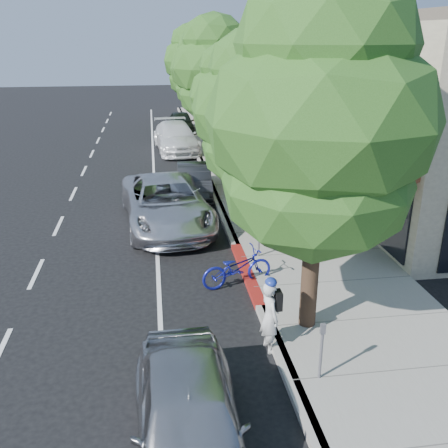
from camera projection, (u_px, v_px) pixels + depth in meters
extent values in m
plane|color=black|center=(254.00, 292.00, 13.81)|extent=(120.00, 120.00, 0.00)
cube|color=gray|center=(270.00, 197.00, 21.48)|extent=(4.60, 56.00, 0.15)
cube|color=#9E998E|center=(217.00, 200.00, 21.18)|extent=(0.30, 56.00, 0.15)
cube|color=maroon|center=(247.00, 273.00, 14.71)|extent=(0.32, 4.00, 0.15)
cube|color=beige|center=(351.00, 89.00, 30.47)|extent=(10.00, 36.00, 7.00)
cylinder|color=black|center=(310.00, 276.00, 11.57)|extent=(0.40, 0.40, 2.85)
ellipsoid|color=#245018|center=(316.00, 183.00, 10.77)|extent=(4.18, 4.18, 3.34)
ellipsoid|color=#245018|center=(321.00, 119.00, 10.28)|extent=(4.92, 4.92, 3.93)
ellipsoid|color=#245018|center=(326.00, 43.00, 9.75)|extent=(3.69, 3.69, 2.95)
cylinder|color=black|center=(257.00, 202.00, 17.18)|extent=(0.40, 0.40, 2.49)
ellipsoid|color=#245018|center=(259.00, 146.00, 16.48)|extent=(3.84, 3.84, 3.08)
ellipsoid|color=#245018|center=(260.00, 109.00, 16.05)|extent=(4.52, 4.52, 3.62)
ellipsoid|color=#245018|center=(261.00, 68.00, 15.59)|extent=(3.39, 3.39, 2.71)
cylinder|color=black|center=(231.00, 163.00, 22.75)|extent=(0.40, 0.40, 2.35)
ellipsoid|color=#245018|center=(231.00, 122.00, 22.09)|extent=(3.19, 3.19, 2.55)
ellipsoid|color=#245018|center=(231.00, 95.00, 21.68)|extent=(3.75, 3.75, 3.00)
ellipsoid|color=#245018|center=(231.00, 66.00, 21.25)|extent=(2.81, 2.81, 2.25)
cylinder|color=black|center=(214.00, 133.00, 28.22)|extent=(0.40, 0.40, 2.80)
ellipsoid|color=#245018|center=(214.00, 93.00, 27.43)|extent=(3.95, 3.95, 3.16)
ellipsoid|color=#245018|center=(214.00, 68.00, 26.95)|extent=(4.65, 4.65, 3.72)
ellipsoid|color=#245018|center=(214.00, 39.00, 26.43)|extent=(3.49, 3.49, 2.79)
cylinder|color=black|center=(203.00, 119.00, 33.81)|extent=(0.40, 0.40, 2.58)
ellipsoid|color=#245018|center=(203.00, 88.00, 33.08)|extent=(3.74, 3.74, 2.99)
ellipsoid|color=#245018|center=(203.00, 68.00, 32.63)|extent=(4.40, 4.40, 3.52)
ellipsoid|color=#245018|center=(202.00, 47.00, 32.16)|extent=(3.30, 3.30, 2.64)
cylinder|color=black|center=(196.00, 106.00, 39.34)|extent=(0.40, 0.40, 2.68)
ellipsoid|color=#245018|center=(195.00, 78.00, 38.58)|extent=(4.14, 4.14, 3.31)
ellipsoid|color=#245018|center=(195.00, 61.00, 38.12)|extent=(4.87, 4.87, 3.90)
ellipsoid|color=#245018|center=(194.00, 41.00, 37.62)|extent=(3.65, 3.65, 2.92)
imported|color=silver|center=(270.00, 317.00, 11.01)|extent=(0.51, 0.67, 1.67)
imported|color=#161C9C|center=(237.00, 268.00, 13.97)|extent=(2.20, 1.22, 1.09)
imported|color=silver|center=(166.00, 203.00, 18.29)|extent=(3.57, 6.59, 1.76)
imported|color=black|center=(194.00, 181.00, 21.77)|extent=(1.63, 4.18, 1.35)
imported|color=white|center=(176.00, 137.00, 30.07)|extent=(2.84, 5.95, 1.67)
imported|color=black|center=(181.00, 122.00, 35.67)|extent=(1.80, 4.30, 1.46)
imported|color=#A3A4A8|center=(189.00, 420.00, 8.16)|extent=(1.88, 4.58, 1.55)
imported|color=black|center=(298.00, 192.00, 19.04)|extent=(0.91, 0.73, 1.78)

